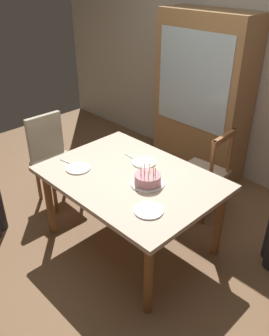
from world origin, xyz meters
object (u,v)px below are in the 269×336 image
object	(u,v)px
chair_upholstered	(52,155)
plate_near_guest	(149,210)
dining_table	(130,184)
china_cabinet	(202,98)
birthday_cake	(148,180)
plate_near_celebrant	(78,168)
chair_spindle_back	(204,174)
plate_far_side	(144,162)

from	to	relation	value
chair_upholstered	plate_near_guest	bearing A→B (deg)	-6.42
dining_table	china_cabinet	distance (m)	1.64
birthday_cake	plate_near_celebrant	xyz separation A→B (m)	(-0.60, -0.26, -0.04)
plate_near_guest	chair_upholstered	bearing A→B (deg)	173.58
plate_near_celebrant	chair_upholstered	world-z (taller)	chair_upholstered
birthday_cake	plate_near_guest	size ratio (longest dim) A/B	1.27
plate_near_guest	china_cabinet	world-z (taller)	china_cabinet
chair_spindle_back	chair_upholstered	size ratio (longest dim) A/B	1.00
plate_near_guest	chair_spindle_back	distance (m)	1.18
plate_near_celebrant	plate_near_guest	distance (m)	0.86
dining_table	plate_near_celebrant	distance (m)	0.49
dining_table	chair_upholstered	xyz separation A→B (m)	(-1.14, -0.07, -0.12)
plate_near_guest	plate_far_side	bearing A→B (deg)	136.84
birthday_cake	chair_upholstered	world-z (taller)	chair_upholstered
plate_near_celebrant	chair_spindle_back	size ratio (longest dim) A/B	0.23
dining_table	birthday_cake	xyz separation A→B (m)	(0.19, 0.01, 0.13)
plate_near_celebrant	chair_upholstered	size ratio (longest dim) A/B	0.23
dining_table	plate_near_celebrant	xyz separation A→B (m)	(-0.41, -0.25, 0.09)
dining_table	chair_upholstered	world-z (taller)	chair_upholstered
birthday_cake	plate_far_side	bearing A→B (deg)	138.81
plate_near_guest	china_cabinet	xyz separation A→B (m)	(-0.86, 1.80, 0.21)
chair_spindle_back	plate_near_celebrant	bearing A→B (deg)	-117.49
birthday_cake	chair_spindle_back	world-z (taller)	chair_spindle_back
plate_near_guest	china_cabinet	bearing A→B (deg)	115.46
plate_near_celebrant	plate_near_guest	bearing A→B (deg)	0.00
birthday_cake	chair_spindle_back	bearing A→B (deg)	91.58
chair_upholstered	birthday_cake	bearing A→B (deg)	3.44
dining_table	china_cabinet	size ratio (longest dim) A/B	0.79
plate_near_guest	chair_upholstered	world-z (taller)	chair_upholstered
dining_table	plate_far_side	bearing A→B (deg)	106.94
birthday_cake	china_cabinet	world-z (taller)	china_cabinet
chair_spindle_back	chair_upholstered	distance (m)	1.61
birthday_cake	chair_spindle_back	size ratio (longest dim) A/B	0.29
dining_table	chair_spindle_back	size ratio (longest dim) A/B	1.58
china_cabinet	birthday_cake	bearing A→B (deg)	-68.75
plate_far_side	plate_near_guest	bearing A→B (deg)	-43.16
birthday_cake	chair_spindle_back	distance (m)	0.92
plate_near_guest	chair_spindle_back	size ratio (longest dim) A/B	0.23
china_cabinet	dining_table	bearing A→B (deg)	-75.27
dining_table	plate_near_guest	bearing A→B (deg)	-28.68
birthday_cake	chair_upholstered	bearing A→B (deg)	-176.56
plate_far_side	chair_spindle_back	world-z (taller)	chair_spindle_back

